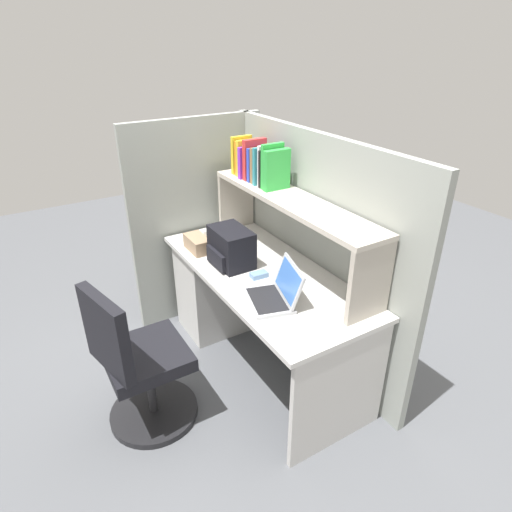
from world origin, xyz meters
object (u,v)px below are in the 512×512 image
at_px(backpack, 231,248).
at_px(tissue_box, 198,244).
at_px(computer_mouse, 259,275).
at_px(laptop, 276,293).
at_px(paper_cup, 209,235).
at_px(office_chair, 139,369).

height_order(backpack, tissue_box, backpack).
xyz_separation_m(backpack, computer_mouse, (0.24, 0.07, -0.10)).
relative_size(laptop, computer_mouse, 3.56).
bearing_deg(paper_cup, tissue_box, -51.54).
height_order(tissue_box, office_chair, office_chair).
distance_m(tissue_box, office_chair, 0.93).
height_order(laptop, office_chair, laptop).
height_order(laptop, backpack, backpack).
bearing_deg(paper_cup, office_chair, -49.28).
bearing_deg(office_chair, laptop, -121.92).
distance_m(laptop, tissue_box, 0.81).
relative_size(computer_mouse, paper_cup, 1.29).
xyz_separation_m(paper_cup, tissue_box, (0.11, -0.14, 0.01)).
relative_size(backpack, office_chair, 0.32).
bearing_deg(tissue_box, office_chair, -48.82).
bearing_deg(computer_mouse, office_chair, -84.34).
bearing_deg(laptop, backpack, -179.06).
distance_m(computer_mouse, paper_cup, 0.64).
relative_size(laptop, backpack, 1.23).
xyz_separation_m(tissue_box, office_chair, (0.56, -0.64, -0.39)).
xyz_separation_m(laptop, paper_cup, (-0.91, 0.03, -0.01)).
bearing_deg(laptop, office_chair, -108.31).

